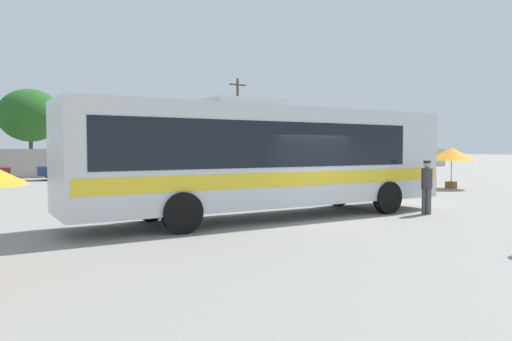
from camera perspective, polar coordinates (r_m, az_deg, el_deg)
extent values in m
plane|color=gray|center=(23.22, -8.71, -2.63)|extent=(300.00, 300.00, 0.00)
cube|color=#B2AD9E|center=(38.98, -17.78, 0.93)|extent=(80.00, 0.30, 2.08)
cube|color=silver|center=(14.64, 1.59, 1.72)|extent=(12.25, 2.68, 2.88)
cube|color=black|center=(14.32, -0.47, 3.08)|extent=(10.05, 2.69, 1.27)
cube|color=yellow|center=(14.66, 1.59, -0.76)|extent=(12.01, 2.71, 0.40)
cube|color=#19212D|center=(18.68, 17.65, 3.39)|extent=(0.07, 2.30, 1.50)
cube|color=yellow|center=(18.73, 17.59, -1.56)|extent=(0.09, 2.50, 0.69)
cube|color=#B2B2B2|center=(14.23, -1.54, 7.99)|extent=(2.22, 1.43, 0.24)
cylinder|color=black|center=(17.97, 9.68, -2.50)|extent=(1.04, 0.31, 1.04)
cylinder|color=black|center=(16.20, 15.36, -3.12)|extent=(1.04, 0.31, 1.04)
cylinder|color=black|center=(14.37, -12.50, -3.81)|extent=(1.04, 0.31, 1.04)
cylinder|color=black|center=(12.10, -8.78, -4.99)|extent=(1.04, 0.31, 1.04)
cylinder|color=#4C4C51|center=(16.46, 19.36, -3.46)|extent=(0.16, 0.16, 0.83)
cylinder|color=#4C4C51|center=(16.39, 19.84, -3.49)|extent=(0.16, 0.16, 0.83)
cylinder|color=#38383D|center=(16.37, 19.64, -0.89)|extent=(0.42, 0.42, 0.66)
sphere|color=tan|center=(16.35, 19.66, 0.65)|extent=(0.22, 0.22, 0.22)
cylinder|color=#262628|center=(16.34, 19.67, 1.00)|extent=(0.24, 0.24, 0.07)
cylinder|color=gray|center=(27.37, 22.20, 0.21)|extent=(0.05, 0.05, 2.11)
cone|color=orange|center=(27.35, 22.23, 1.82)|extent=(2.43, 2.43, 0.67)
cube|color=brown|center=(27.42, 22.17, -1.61)|extent=(0.47, 0.47, 0.36)
cube|color=navy|center=(34.96, -20.91, 0.02)|extent=(4.52, 2.01, 0.61)
cube|color=black|center=(34.97, -20.56, 0.92)|extent=(2.52, 1.77, 0.50)
cylinder|color=black|center=(33.96, -23.03, -0.61)|extent=(0.65, 0.25, 0.64)
cylinder|color=black|center=(35.72, -23.26, -0.46)|extent=(0.65, 0.25, 0.64)
cylinder|color=black|center=(34.30, -18.44, -0.50)|extent=(0.65, 0.25, 0.64)
cylinder|color=black|center=(36.04, -18.90, -0.36)|extent=(0.65, 0.25, 0.64)
cylinder|color=#4C3823|center=(46.73, -2.20, 5.48)|extent=(0.24, 0.24, 8.87)
cube|color=#473321|center=(47.08, -2.21, 10.14)|extent=(1.80, 0.17, 0.12)
cylinder|color=brown|center=(45.00, -25.15, 1.66)|extent=(0.32, 0.32, 3.08)
ellipsoid|color=#23561E|center=(45.08, -25.24, 5.94)|extent=(5.23, 5.23, 4.44)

